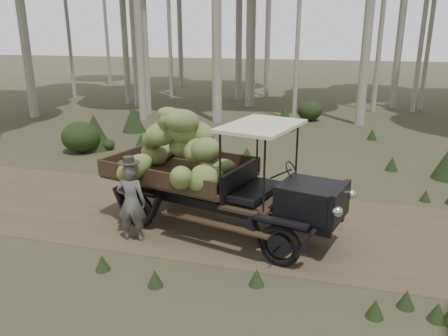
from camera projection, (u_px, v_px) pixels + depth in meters
The scene contains 5 objects.
ground at pixel (279, 226), 9.44m from camera, with size 120.00×120.00×0.00m, color #473D2B.
dirt_track at pixel (279, 226), 9.44m from camera, with size 70.00×4.00×0.01m, color brown.
banana_truck at pixel (203, 160), 9.07m from camera, with size 5.37×2.93×2.64m.
farmer at pixel (131, 201), 8.60m from camera, with size 0.63×0.48×1.74m.
undergrowth at pixel (225, 203), 9.30m from camera, with size 20.97×24.45×1.28m.
Camera 1 is at (1.21, -8.63, 4.02)m, focal length 35.00 mm.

